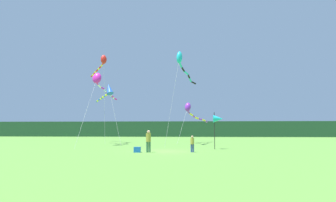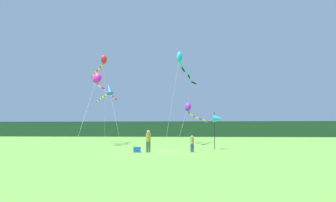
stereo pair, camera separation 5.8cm
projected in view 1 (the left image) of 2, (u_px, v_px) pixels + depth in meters
The scene contains 11 objects.
ground_plane at pixel (162, 151), 23.26m from camera, with size 120.00×120.00×0.00m, color #5B9338.
distant_treeline at pixel (180, 129), 68.08m from camera, with size 108.00×3.62×3.66m, color #1E4228.
person_adult at pixel (148, 140), 22.29m from camera, with size 0.38×0.38×1.74m.
person_child at pixel (192, 143), 22.40m from camera, with size 0.29×0.29×1.32m.
cooler_box at pixel (137, 150), 22.16m from camera, with size 0.53×0.34×0.44m, color #1959B2.
banner_flag_pole at pixel (218, 119), 25.95m from camera, with size 0.90×0.70×3.40m.
kite_blue at pixel (108, 90), 34.10m from camera, with size 4.81×5.60×7.50m.
kite_purple at pixel (190, 110), 36.90m from camera, with size 4.15×7.66×5.38m.
kite_red at pixel (102, 62), 38.32m from camera, with size 4.24×6.00×11.81m.
kite_magenta at pixel (99, 81), 32.13m from camera, with size 1.29×11.06×8.30m.
kite_cyan at pixel (181, 62), 33.10m from camera, with size 3.46×9.13×10.89m.
Camera 1 is at (2.30, -23.45, 1.84)m, focal length 30.06 mm.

